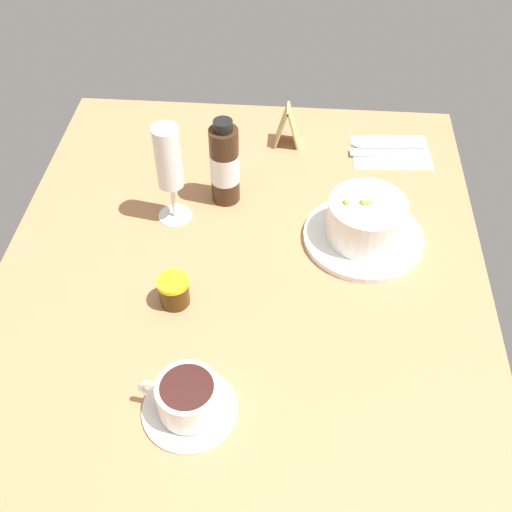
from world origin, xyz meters
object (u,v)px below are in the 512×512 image
Objects in this scene: cutlery_setting at (388,151)px; wine_glass at (169,162)px; menu_card at (287,126)px; jam_jar at (174,291)px; porridge_bowl at (366,223)px; coffee_cup at (188,399)px; sauce_bottle_brown at (225,165)px.

cutlery_setting is 48.52cm from wine_glass.
jam_jar is at bearing 160.07° from menu_card.
porridge_bowl is at bearing 166.49° from cutlery_setting.
coffee_cup reaches higher than cutlery_setting.
jam_jar is 47.79cm from menu_card.
wine_glass is (3.57, 34.69, 8.34)cm from porridge_bowl.
cutlery_setting is (26.40, -6.34, -3.89)cm from porridge_bowl.
cutlery_setting is 37.15cm from sauce_bottle_brown.
coffee_cup is at bearing -164.73° from jam_jar.
sauce_bottle_brown reaches higher than coffee_cup.
sauce_bottle_brown is at bearing 117.82° from cutlery_setting.
cutlery_setting is at bearing -60.92° from wine_glass.
wine_glass is 11.57cm from sauce_bottle_brown.
wine_glass is 32.45cm from menu_card.
sauce_bottle_brown reaches higher than porridge_bowl.
jam_jar is at bearing 168.33° from sauce_bottle_brown.
sauce_bottle_brown is (26.33, -5.44, 5.39)cm from jam_jar.
wine_glass reaches higher than menu_card.
menu_card reaches higher than coffee_cup.
jam_jar is (-43.29, 37.58, 2.35)cm from cutlery_setting.
jam_jar is at bearing 15.27° from coffee_cup.
cutlery_setting is at bearing -13.51° from porridge_bowl.
jam_jar is at bearing 118.40° from porridge_bowl.
coffee_cup is at bearing 144.69° from porridge_bowl.
porridge_bowl reaches higher than jam_jar.
coffee_cup is at bearing 179.90° from sauce_bottle_brown.
sauce_bottle_brown is (9.44, 25.80, 3.85)cm from porridge_bowl.
wine_glass is (40.10, 8.82, 9.57)cm from coffee_cup.
wine_glass is 3.78× the size of jam_jar.
wine_glass is 2.22× the size of menu_card.
jam_jar is at bearing 139.04° from cutlery_setting.
cutlery_setting is 3.29× the size of jam_jar.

